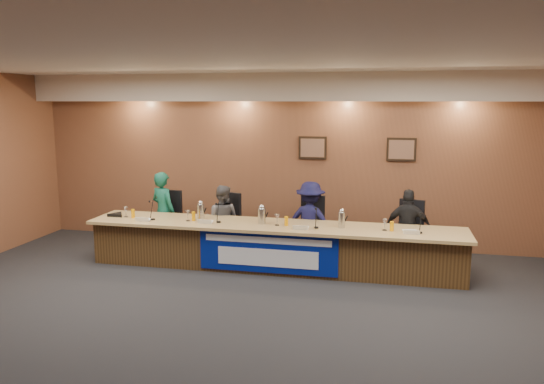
{
  "coord_description": "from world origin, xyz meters",
  "views": [
    {
      "loc": [
        1.8,
        -5.77,
        2.72
      ],
      "look_at": [
        -0.06,
        2.57,
        1.24
      ],
      "focal_mm": 35.0,
      "sensor_mm": 36.0,
      "label": 1
    }
  ],
  "objects_px": {
    "carafe_left": "(201,212)",
    "office_chair_b": "(224,227)",
    "panelist_b": "(222,220)",
    "panelist_d": "(408,228)",
    "panelist_a": "(163,212)",
    "speakerphone": "(117,215)",
    "dais_body": "(273,247)",
    "office_chair_c": "(311,232)",
    "office_chair_a": "(166,224)",
    "office_chair_d": "(407,237)",
    "carafe_right": "(342,220)",
    "carafe_mid": "(262,216)",
    "panelist_c": "(310,221)",
    "banner": "(268,253)"
  },
  "relations": [
    {
      "from": "office_chair_b",
      "to": "carafe_left",
      "type": "height_order",
      "value": "carafe_left"
    },
    {
      "from": "banner",
      "to": "carafe_mid",
      "type": "relative_size",
      "value": 8.88
    },
    {
      "from": "panelist_d",
      "to": "carafe_mid",
      "type": "distance_m",
      "value": 2.41
    },
    {
      "from": "office_chair_a",
      "to": "office_chair_c",
      "type": "bearing_deg",
      "value": 7.36
    },
    {
      "from": "panelist_b",
      "to": "panelist_d",
      "type": "distance_m",
      "value": 3.19
    },
    {
      "from": "panelist_c",
      "to": "office_chair_c",
      "type": "distance_m",
      "value": 0.23
    },
    {
      "from": "panelist_c",
      "to": "office_chair_d",
      "type": "height_order",
      "value": "panelist_c"
    },
    {
      "from": "panelist_c",
      "to": "carafe_mid",
      "type": "xyz_separation_m",
      "value": [
        -0.7,
        -0.61,
        0.19
      ]
    },
    {
      "from": "panelist_d",
      "to": "speakerphone",
      "type": "relative_size",
      "value": 4.05
    },
    {
      "from": "panelist_a",
      "to": "banner",
      "type": "bearing_deg",
      "value": 179.62
    },
    {
      "from": "dais_body",
      "to": "office_chair_a",
      "type": "xyz_separation_m",
      "value": [
        -2.17,
        0.67,
        0.13
      ]
    },
    {
      "from": "carafe_right",
      "to": "panelist_a",
      "type": "bearing_deg",
      "value": 169.39
    },
    {
      "from": "panelist_b",
      "to": "office_chair_b",
      "type": "bearing_deg",
      "value": -88.27
    },
    {
      "from": "office_chair_a",
      "to": "office_chair_d",
      "type": "relative_size",
      "value": 1.0
    },
    {
      "from": "dais_body",
      "to": "office_chair_c",
      "type": "distance_m",
      "value": 0.86
    },
    {
      "from": "panelist_b",
      "to": "office_chair_b",
      "type": "distance_m",
      "value": 0.18
    },
    {
      "from": "office_chair_a",
      "to": "carafe_right",
      "type": "xyz_separation_m",
      "value": [
        3.27,
        -0.71,
        0.39
      ]
    },
    {
      "from": "office_chair_d",
      "to": "office_chair_c",
      "type": "bearing_deg",
      "value": -164.0
    },
    {
      "from": "office_chair_a",
      "to": "carafe_mid",
      "type": "height_order",
      "value": "carafe_mid"
    },
    {
      "from": "office_chair_c",
      "to": "office_chair_d",
      "type": "xyz_separation_m",
      "value": [
        1.62,
        0.0,
        0.0
      ]
    },
    {
      "from": "dais_body",
      "to": "carafe_left",
      "type": "distance_m",
      "value": 1.36
    },
    {
      "from": "panelist_a",
      "to": "speakerphone",
      "type": "relative_size",
      "value": 4.55
    },
    {
      "from": "panelist_b",
      "to": "carafe_mid",
      "type": "bearing_deg",
      "value": 146.61
    },
    {
      "from": "panelist_c",
      "to": "carafe_mid",
      "type": "relative_size",
      "value": 5.52
    },
    {
      "from": "panelist_a",
      "to": "carafe_right",
      "type": "height_order",
      "value": "panelist_a"
    },
    {
      "from": "office_chair_a",
      "to": "office_chair_c",
      "type": "distance_m",
      "value": 2.69
    },
    {
      "from": "dais_body",
      "to": "carafe_mid",
      "type": "relative_size",
      "value": 24.22
    },
    {
      "from": "carafe_left",
      "to": "office_chair_a",
      "type": "bearing_deg",
      "value": 145.83
    },
    {
      "from": "office_chair_d",
      "to": "panelist_d",
      "type": "bearing_deg",
      "value": -74.0
    },
    {
      "from": "dais_body",
      "to": "carafe_mid",
      "type": "bearing_deg",
      "value": -166.13
    },
    {
      "from": "office_chair_d",
      "to": "carafe_right",
      "type": "height_order",
      "value": "carafe_right"
    },
    {
      "from": "office_chair_c",
      "to": "dais_body",
      "type": "bearing_deg",
      "value": -128.62
    },
    {
      "from": "panelist_a",
      "to": "panelist_d",
      "type": "height_order",
      "value": "panelist_a"
    },
    {
      "from": "dais_body",
      "to": "carafe_mid",
      "type": "xyz_separation_m",
      "value": [
        -0.18,
        -0.04,
        0.52
      ]
    },
    {
      "from": "office_chair_b",
      "to": "panelist_d",
      "type": "bearing_deg",
      "value": 16.91
    },
    {
      "from": "panelist_c",
      "to": "speakerphone",
      "type": "xyz_separation_m",
      "value": [
        -3.27,
        -0.62,
        0.09
      ]
    },
    {
      "from": "panelist_b",
      "to": "office_chair_d",
      "type": "relative_size",
      "value": 2.61
    },
    {
      "from": "panelist_b",
      "to": "carafe_right",
      "type": "xyz_separation_m",
      "value": [
        2.16,
        -0.61,
        0.25
      ]
    },
    {
      "from": "dais_body",
      "to": "panelist_c",
      "type": "distance_m",
      "value": 0.84
    },
    {
      "from": "office_chair_a",
      "to": "speakerphone",
      "type": "xyz_separation_m",
      "value": [
        -0.59,
        -0.72,
        0.3
      ]
    },
    {
      "from": "carafe_left",
      "to": "office_chair_b",
      "type": "bearing_deg",
      "value": 71.58
    },
    {
      "from": "banner",
      "to": "panelist_a",
      "type": "distance_m",
      "value": 2.4
    },
    {
      "from": "dais_body",
      "to": "banner",
      "type": "distance_m",
      "value": 0.42
    },
    {
      "from": "panelist_d",
      "to": "office_chair_c",
      "type": "distance_m",
      "value": 1.63
    },
    {
      "from": "panelist_d",
      "to": "carafe_right",
      "type": "distance_m",
      "value": 1.22
    },
    {
      "from": "panelist_a",
      "to": "panelist_c",
      "type": "xyz_separation_m",
      "value": [
        2.69,
        0.0,
        -0.04
      ]
    },
    {
      "from": "carafe_mid",
      "to": "speakerphone",
      "type": "xyz_separation_m",
      "value": [
        -2.57,
        -0.0,
        -0.1
      ]
    },
    {
      "from": "office_chair_b",
      "to": "office_chair_c",
      "type": "bearing_deg",
      "value": 18.7
    },
    {
      "from": "panelist_d",
      "to": "carafe_left",
      "type": "xyz_separation_m",
      "value": [
        -3.4,
        -0.52,
        0.23
      ]
    },
    {
      "from": "office_chair_b",
      "to": "carafe_mid",
      "type": "relative_size",
      "value": 1.94
    }
  ]
}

